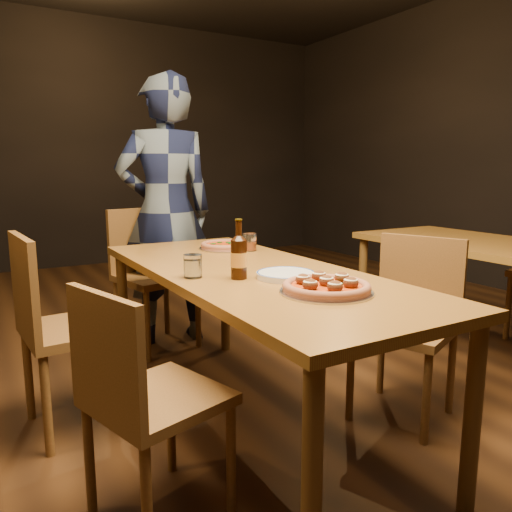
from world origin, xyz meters
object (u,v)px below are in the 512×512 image
chair_main_nw (158,396)px  amber_glass (249,242)px  chair_main_sw (77,327)px  chair_end (156,276)px  pizza_meatball (326,286)px  plate_stack (286,275)px  diner (166,212)px  table_main (251,285)px  water_glass (193,266)px  beer_bottle (239,258)px  chair_main_e (404,327)px  pizza_margherita (225,245)px

chair_main_nw → amber_glass: bearing=-60.8°
chair_main_nw → chair_main_sw: chair_main_sw is taller
chair_end → pizza_meatball: (0.06, -1.74, 0.28)m
chair_main_nw → pizza_meatball: chair_main_nw is taller
plate_stack → diner: bearing=88.4°
chair_main_nw → diner: size_ratio=0.48×
table_main → chair_end: 1.24m
plate_stack → amber_glass: (0.21, 0.69, 0.04)m
water_glass → amber_glass: 0.73m
diner → pizza_meatball: bearing=96.1°
plate_stack → water_glass: bearing=148.9°
table_main → chair_end: size_ratio=2.04×
chair_main_nw → amber_glass: (0.84, 0.85, 0.36)m
beer_bottle → amber_glass: beer_bottle is taller
plate_stack → water_glass: (-0.33, 0.20, 0.04)m
chair_main_e → amber_glass: (-0.41, 0.77, 0.34)m
chair_main_nw → plate_stack: 0.73m
table_main → water_glass: bearing=-175.4°
chair_end → beer_bottle: bearing=-106.8°
table_main → amber_glass: amber_glass is taller
table_main → chair_main_sw: chair_main_sw is taller
chair_main_nw → plate_stack: chair_main_nw is taller
beer_bottle → water_glass: beer_bottle is taller
chair_main_sw → chair_end: bearing=-43.2°
table_main → water_glass: (-0.29, -0.02, 0.12)m
chair_main_sw → amber_glass: size_ratio=9.92×
plate_stack → pizza_meatball: bearing=-92.1°
pizza_meatball → diner: (0.05, 1.84, 0.14)m
table_main → water_glass: water_glass is taller
chair_main_sw → water_glass: chair_main_sw is taller
chair_main_nw → beer_bottle: (0.45, 0.25, 0.40)m
chair_end → amber_glass: bearing=-81.9°
chair_main_e → pizza_meatball: 0.74m
table_main → water_glass: size_ratio=20.43×
chair_end → pizza_margherita: 0.72m
chair_main_e → pizza_meatball: (-0.64, -0.20, 0.32)m
pizza_meatball → plate_stack: 0.29m
chair_main_nw → chair_main_sw: size_ratio=0.90×
diner → pizza_margherita: bearing=104.2°
chair_main_e → pizza_meatball: size_ratio=2.62×
pizza_meatball → pizza_margherita: pizza_meatball is taller
diner → chair_end: bearing=47.9°
plate_stack → beer_bottle: (-0.18, 0.08, 0.08)m
water_glass → amber_glass: bearing=41.5°
chair_main_nw → chair_end: (0.55, 1.61, 0.05)m
amber_glass → chair_end: bearing=110.5°
beer_bottle → water_glass: (-0.16, 0.12, -0.04)m
chair_main_sw → pizza_margherita: bearing=-81.6°
chair_main_e → beer_bottle: bearing=-124.7°
chair_main_nw → beer_bottle: size_ratio=3.58×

